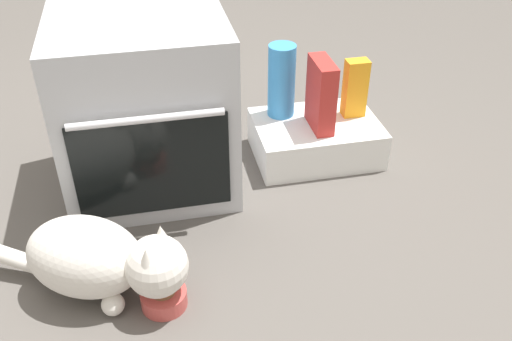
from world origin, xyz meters
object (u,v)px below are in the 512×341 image
(water_bottle, at_px, (282,81))
(juice_carton, at_px, (355,88))
(food_bowl, at_px, (164,297))
(cat, at_px, (99,259))
(cereal_box, at_px, (321,95))
(oven, at_px, (146,107))
(pantry_cabinet, at_px, (316,139))

(water_bottle, height_order, juice_carton, water_bottle)
(food_bowl, xyz_separation_m, water_bottle, (0.56, 0.79, 0.27))
(cat, bearing_deg, food_bowl, -0.00)
(water_bottle, xyz_separation_m, juice_carton, (0.29, -0.07, -0.03))
(food_bowl, xyz_separation_m, cereal_box, (0.68, 0.66, 0.26))
(oven, height_order, cat, oven)
(pantry_cabinet, distance_m, cat, 1.05)
(pantry_cabinet, relative_size, water_bottle, 1.67)
(juice_carton, bearing_deg, pantry_cabinet, -169.38)
(food_bowl, xyz_separation_m, juice_carton, (0.85, 0.73, 0.24))
(pantry_cabinet, height_order, water_bottle, water_bottle)
(cat, relative_size, water_bottle, 2.40)
(pantry_cabinet, bearing_deg, food_bowl, -134.54)
(cat, bearing_deg, cereal_box, 60.83)
(cat, relative_size, juice_carton, 3.00)
(pantry_cabinet, distance_m, cereal_box, 0.22)
(pantry_cabinet, xyz_separation_m, juice_carton, (0.16, 0.03, 0.20))
(food_bowl, relative_size, water_bottle, 0.46)
(food_bowl, height_order, cereal_box, cereal_box)
(cereal_box, relative_size, juice_carton, 1.17)
(oven, relative_size, juice_carton, 2.71)
(cat, bearing_deg, juice_carton, 59.01)
(cat, xyz_separation_m, cereal_box, (0.86, 0.57, 0.16))
(food_bowl, relative_size, cat, 0.19)
(food_bowl, bearing_deg, pantry_cabinet, 45.46)
(cereal_box, distance_m, water_bottle, 0.18)
(juice_carton, bearing_deg, food_bowl, -139.42)
(cereal_box, height_order, juice_carton, cereal_box)
(oven, bearing_deg, food_bowl, -91.21)
(oven, distance_m, juice_carton, 0.84)
(food_bowl, height_order, water_bottle, water_bottle)
(oven, relative_size, water_bottle, 2.17)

